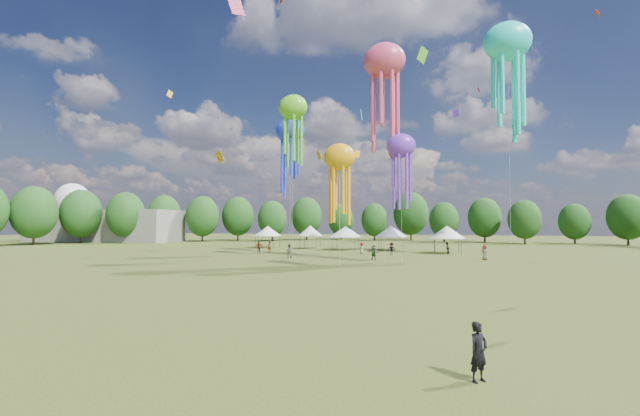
# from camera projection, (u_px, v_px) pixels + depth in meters

# --- Properties ---
(ground) EXTENTS (300.00, 300.00, 0.00)m
(ground) POSITION_uv_depth(u_px,v_px,m) (237.00, 336.00, 17.35)
(ground) COLOR #384416
(ground) RESTS_ON ground
(observer_main) EXTENTS (0.78, 0.76, 1.80)m
(observer_main) POSITION_uv_depth(u_px,v_px,m) (479.00, 352.00, 12.35)
(observer_main) COLOR black
(observer_main) RESTS_ON ground
(spectator_near) EXTENTS (0.91, 0.73, 1.83)m
(spectator_near) POSITION_uv_depth(u_px,v_px,m) (289.00, 251.00, 55.76)
(spectator_near) COLOR gray
(spectator_near) RESTS_ON ground
(spectators_far) EXTENTS (34.13, 14.26, 1.93)m
(spectators_far) POSITION_uv_depth(u_px,v_px,m) (377.00, 250.00, 59.06)
(spectators_far) COLOR gray
(spectators_far) RESTS_ON ground
(festival_tents) EXTENTS (38.33, 12.22, 4.33)m
(festival_tents) POSITION_uv_depth(u_px,v_px,m) (353.00, 231.00, 72.27)
(festival_tents) COLOR #47474C
(festival_tents) RESTS_ON ground
(show_kites) EXTENTS (36.62, 20.45, 32.09)m
(show_kites) POSITION_uv_depth(u_px,v_px,m) (405.00, 100.00, 53.65)
(show_kites) COLOR #5DCC21
(show_kites) RESTS_ON ground
(small_kites) EXTENTS (80.22, 56.66, 44.16)m
(small_kites) POSITION_uv_depth(u_px,v_px,m) (362.00, 47.00, 59.96)
(small_kites) COLOR #5DCC21
(small_kites) RESTS_ON ground
(treeline) EXTENTS (201.57, 95.24, 13.43)m
(treeline) POSITION_uv_depth(u_px,v_px,m) (360.00, 214.00, 79.13)
(treeline) COLOR #38281C
(treeline) RESTS_ON ground
(hangar) EXTENTS (40.00, 12.00, 8.00)m
(hangar) POSITION_uv_depth(u_px,v_px,m) (104.00, 226.00, 104.73)
(hangar) COLOR gray
(hangar) RESTS_ON ground
(radome) EXTENTS (9.00, 9.00, 16.00)m
(radome) POSITION_uv_depth(u_px,v_px,m) (73.00, 204.00, 114.64)
(radome) COLOR white
(radome) RESTS_ON ground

